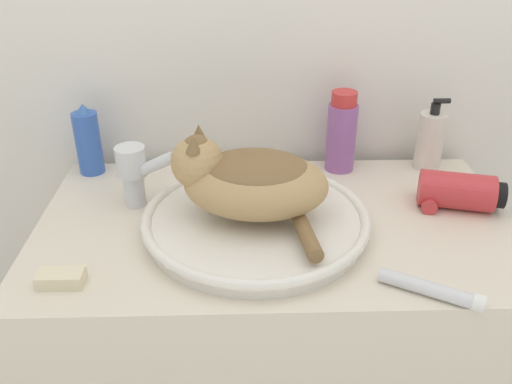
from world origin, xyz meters
TOP-DOWN VIEW (x-y plane):
  - vanity_counter at (0.00, 0.27)m, footprint 0.95×0.54m
  - sink_basin at (-0.04, 0.24)m, footprint 0.44×0.44m
  - cat at (-0.06, 0.24)m, footprint 0.30×0.28m
  - faucet at (-0.28, 0.34)m, footprint 0.13×0.08m
  - soap_pump_bottle at (0.37, 0.50)m, footprint 0.06×0.06m
  - mouthwash_bottle at (0.16, 0.50)m, footprint 0.07×0.07m
  - spray_bottle_trigger at (-0.42, 0.50)m, footprint 0.06×0.06m
  - cream_tube at (0.24, 0.03)m, footprint 0.16×0.11m
  - hair_dryer at (0.37, 0.32)m, footprint 0.18×0.12m
  - soap_bar at (-0.37, 0.08)m, footprint 0.08×0.04m

SIDE VIEW (x-z plane):
  - vanity_counter at x=0.00m, z-range 0.00..0.83m
  - soap_bar at x=-0.37m, z-range 0.83..0.85m
  - cream_tube at x=0.24m, z-range 0.82..0.85m
  - sink_basin at x=-0.04m, z-range 0.83..0.87m
  - hair_dryer at x=0.37m, z-range 0.82..0.90m
  - soap_pump_bottle at x=0.37m, z-range 0.81..0.98m
  - spray_bottle_trigger at x=-0.42m, z-range 0.82..0.99m
  - faucet at x=-0.28m, z-range 0.84..0.98m
  - mouthwash_bottle at x=0.16m, z-range 0.82..1.01m
  - cat at x=-0.06m, z-range 0.86..1.02m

